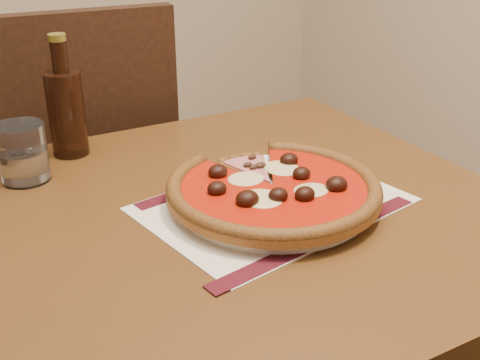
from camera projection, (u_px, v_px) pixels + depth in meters
name	position (u px, v px, depth m)	size (l,w,h in m)	color
table	(246.00, 257.00, 0.98)	(0.84, 0.84, 0.75)	brown
chair_far	(73.00, 181.00, 1.46)	(0.51, 0.51, 0.98)	black
placemat	(273.00, 204.00, 0.93)	(0.38, 0.27, 0.00)	beige
plate	(273.00, 198.00, 0.93)	(0.30, 0.30, 0.02)	white
pizza	(274.00, 187.00, 0.92)	(0.33, 0.33, 0.04)	#A86D28
ham_slice	(256.00, 169.00, 0.99)	(0.09, 0.13, 0.02)	#A86D28
water_glass	(23.00, 153.00, 0.99)	(0.08, 0.08, 0.10)	white
bottle	(66.00, 109.00, 1.08)	(0.07, 0.07, 0.22)	black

